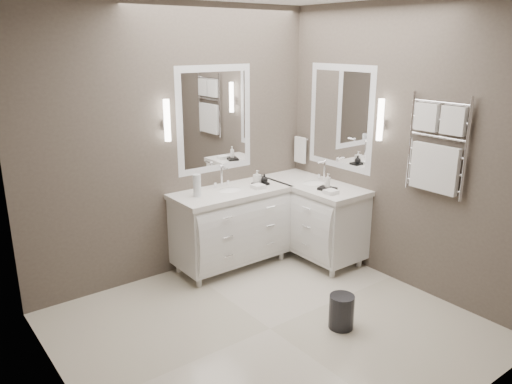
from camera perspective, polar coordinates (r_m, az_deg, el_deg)
floor at (r=4.37m, az=1.59°, el=-15.39°), size 3.20×3.00×0.01m
wall_back at (r=5.05m, az=-9.09°, el=5.51°), size 3.20×0.01×2.70m
wall_front at (r=2.87m, az=21.07°, el=-4.20°), size 3.20×0.01×2.70m
wall_left at (r=3.11m, az=-21.90°, el=-2.66°), size 0.01×3.00×2.70m
wall_right at (r=4.96m, az=16.37°, el=4.85°), size 0.01×3.00×2.70m
vanity_back at (r=5.28m, az=-2.90°, el=-3.57°), size 1.24×0.59×0.97m
vanity_right at (r=5.56m, az=6.48°, el=-2.57°), size 0.59×1.24×0.97m
mirror_back at (r=5.22m, az=-4.72°, el=8.27°), size 0.90×0.02×1.10m
mirror_right at (r=5.42m, az=9.62°, el=8.41°), size 0.02×0.90×1.10m
sconce_back at (r=4.88m, az=-10.13°, el=7.96°), size 0.06×0.06×0.40m
sconce_right at (r=4.99m, az=14.02°, el=7.93°), size 0.06×0.06×0.40m
towel_bar_corner at (r=5.85m, az=5.07°, el=4.88°), size 0.03×0.22×0.30m
towel_ladder at (r=4.69m, az=19.92°, el=4.38°), size 0.06×0.58×0.90m
waste_bin at (r=4.37m, az=9.74°, el=-13.32°), size 0.25×0.25×0.29m
amenity_tray_back at (r=5.34m, az=0.51°, el=0.95°), size 0.16×0.12×0.02m
amenity_tray_right at (r=5.21m, az=8.15°, el=0.37°), size 0.18×0.21×0.03m
water_bottle at (r=4.94m, az=-6.76°, el=0.75°), size 0.09×0.09×0.23m
soap_bottle_a at (r=5.31m, az=0.12°, el=1.78°), size 0.07×0.07×0.14m
soap_bottle_b at (r=5.31m, az=0.96°, el=1.56°), size 0.10×0.10×0.10m
soap_bottle_c at (r=5.18m, az=8.19°, el=1.30°), size 0.06×0.06×0.15m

